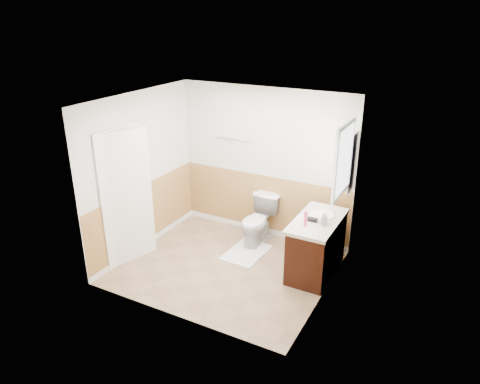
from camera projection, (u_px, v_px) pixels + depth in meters
The scene contains 32 objects.
floor at pixel (226, 267), 6.71m from camera, with size 3.00×3.00×0.00m, color #8C7051.
ceiling at pixel (224, 101), 5.75m from camera, with size 3.00×3.00×0.00m, color white.
wall_back at pixel (265, 164), 7.29m from camera, with size 3.00×3.00×0.00m, color silver.
wall_front at pixel (170, 227), 5.17m from camera, with size 3.00×3.00×0.00m, color silver.
wall_left at pixel (141, 173), 6.88m from camera, with size 3.00×3.00×0.00m, color silver.
wall_right at pixel (329, 211), 5.58m from camera, with size 3.00×3.00×0.00m, color silver.
wainscot_back at pixel (263, 206), 7.57m from camera, with size 3.00×3.00×0.00m, color #A37C41.
wainscot_front at pixel (174, 282), 5.46m from camera, with size 3.00×3.00×0.00m, color #A37C41.
wainscot_left at pixel (146, 217), 7.16m from camera, with size 2.60×2.60×0.00m, color #A37C41.
wainscot_right at pixel (324, 263), 5.87m from camera, with size 2.60×2.60×0.00m, color #A37C41.
toilet at pixel (258, 221), 7.27m from camera, with size 0.43×0.76×0.78m, color silver.
bath_mat at pixel (246, 252), 7.09m from camera, with size 0.55×0.80×0.02m, color silver.
vanity_cabinet at pixel (316, 248), 6.44m from camera, with size 0.55×1.10×0.80m, color black.
vanity_knob_left at pixel (295, 237), 6.43m from camera, with size 0.03×0.03×0.03m, color #B8B9BF.
vanity_knob_right at pixel (300, 231), 6.60m from camera, with size 0.03×0.03×0.03m, color #B8B7BE.
countertop at pixel (318, 221), 6.29m from camera, with size 0.60×1.15×0.05m, color beige.
sink_basin at pixel (322, 215), 6.39m from camera, with size 0.36×0.36×0.02m, color white.
faucet at pixel (334, 214), 6.29m from camera, with size 0.02×0.02×0.14m, color silver.
lotion_bottle at pixel (305, 218), 6.05m from camera, with size 0.05×0.05×0.22m, color #F03E5F.
soap_dispenser at pixel (325, 218), 6.09m from camera, with size 0.09×0.09×0.20m, color gray.
hair_dryer_body at pixel (313, 219), 6.20m from camera, with size 0.07×0.07×0.14m, color black.
hair_dryer_handle at pixel (311, 221), 6.23m from camera, with size 0.03×0.03×0.07m, color black.
mirror_panel at pixel (353, 163), 6.37m from camera, with size 0.02×0.35×0.90m, color silver.
window_frame at pixel (343, 160), 5.88m from camera, with size 0.04×0.80×1.00m, color white.
window_glass at pixel (345, 160), 5.88m from camera, with size 0.01×0.70×0.90m, color white.
door at pixel (128, 198), 6.56m from camera, with size 0.05×0.80×2.04m, color white.
door_frame at pixel (124, 196), 6.59m from camera, with size 0.02×0.92×2.10m, color white.
door_knob at pixel (146, 195), 6.83m from camera, with size 0.06×0.06×0.06m, color silver.
towel_bar at pixel (234, 139), 7.35m from camera, with size 0.02×0.02×0.62m, color silver.
tp_holder_bar at pixel (257, 195), 7.49m from camera, with size 0.02×0.02×0.14m, color silver.
tp_roll at pixel (257, 195), 7.49m from camera, with size 0.11×0.11×0.10m, color white.
tp_sheet at pixel (257, 201), 7.53m from camera, with size 0.10×0.01×0.16m, color white.
Camera 1 is at (2.89, -5.00, 3.60)m, focal length 33.37 mm.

